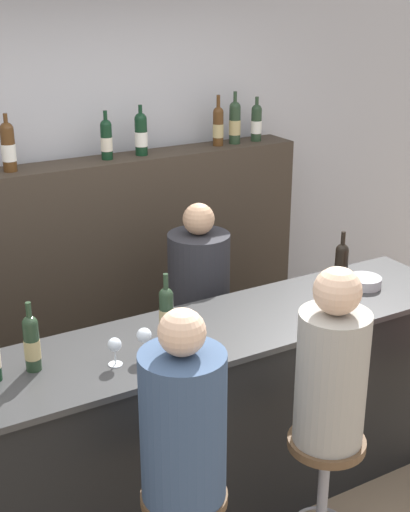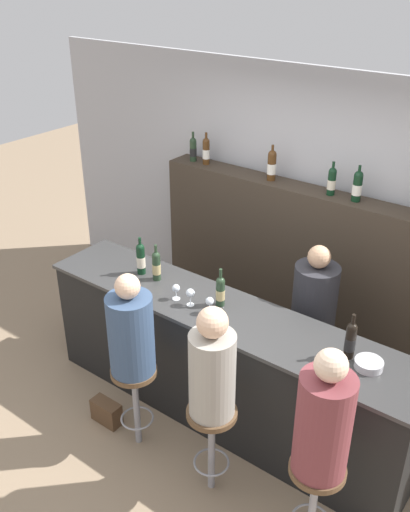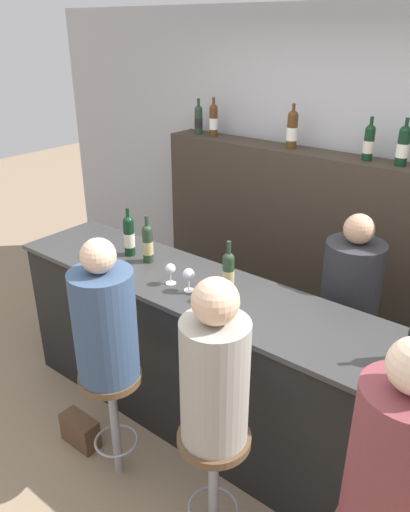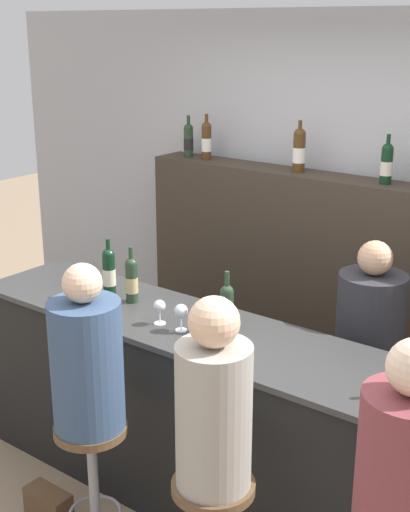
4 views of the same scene
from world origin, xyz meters
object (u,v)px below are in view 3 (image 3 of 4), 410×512
object	(u,v)px
wine_bottle_backbar_2	(292,129)
guest_seated_middle	(215,373)
wine_glass_0	(170,270)
handbag	(80,431)
wine_bottle_backbar_4	(403,145)
bar_stool_middle	(214,461)
bartender	(345,331)
bar_stool_left	(112,398)
wine_bottle_backbar_0	(199,119)
wine_bottle_backbar_3	(369,142)
wine_glass_2	(214,285)
guest_seated_right	(396,459)
wine_bottle_counter_0	(129,235)
wine_bottle_counter_1	(148,243)
wine_bottle_counter_2	(228,272)
wine_glass_1	(189,275)
wine_bottle_backbar_1	(214,120)
guest_seated_left	(105,320)

from	to	relation	value
wine_bottle_backbar_2	guest_seated_middle	distance (m)	2.19
wine_glass_0	handbag	bearing A→B (deg)	-119.70
wine_bottle_backbar_4	bar_stool_middle	distance (m)	2.27
bartender	bar_stool_left	bearing A→B (deg)	-121.79
wine_bottle_backbar_0	wine_glass_0	size ratio (longest dim) A/B	2.24
wine_bottle_backbar_3	handbag	size ratio (longest dim) A/B	1.12
wine_bottle_backbar_4	wine_glass_2	world-z (taller)	wine_bottle_backbar_4
wine_bottle_backbar_3	guest_seated_right	world-z (taller)	wine_bottle_backbar_3
bar_stool_left	wine_bottle_backbar_4	bearing A→B (deg)	68.57
bar_stool_middle	guest_seated_right	distance (m)	0.95
wine_bottle_counter_0	guest_seated_middle	bearing A→B (deg)	-28.87
wine_bottle_counter_1	wine_bottle_counter_2	world-z (taller)	wine_bottle_counter_1
wine_bottle_counter_0	wine_glass_1	size ratio (longest dim) A/B	2.34
wine_bottle_backbar_3	wine_bottle_backbar_1	bearing A→B (deg)	180.00
wine_glass_1	wine_glass_2	world-z (taller)	wine_glass_1
wine_bottle_counter_2	handbag	world-z (taller)	wine_bottle_counter_2
guest_seated_left	wine_glass_0	bearing A→B (deg)	94.10
wine_bottle_counter_1	bartender	bearing A→B (deg)	27.01
guest_seated_middle	handbag	bearing A→B (deg)	180.00
guest_seated_right	handbag	bearing A→B (deg)	180.00
wine_bottle_backbar_3	bartender	xyz separation A→B (m)	(0.26, -0.66, -1.06)
guest_seated_middle	handbag	distance (m)	1.45
wine_bottle_counter_1	wine_bottle_backbar_0	world-z (taller)	wine_bottle_backbar_0
wine_bottle_backbar_4	guest_seated_right	bearing A→B (deg)	-69.10
wine_bottle_counter_1	wine_glass_1	xyz separation A→B (m)	(0.46, -0.14, -0.03)
wine_bottle_backbar_1	guest_seated_left	bearing A→B (deg)	-67.72
guest_seated_middle	wine_bottle_counter_1	bearing A→B (deg)	147.39
wine_bottle_backbar_3	wine_glass_1	world-z (taller)	wine_bottle_backbar_3
wine_bottle_backbar_3	guest_seated_middle	distance (m)	2.05
wine_bottle_backbar_0	handbag	size ratio (longest dim) A/B	1.12
wine_bottle_backbar_4	bartender	size ratio (longest dim) A/B	0.21
wine_bottle_counter_0	wine_bottle_counter_2	bearing A→B (deg)	0.00
wine_glass_2	bartender	world-z (taller)	bartender
wine_bottle_backbar_2	bar_stool_middle	bearing A→B (deg)	-68.24
wine_glass_1	guest_seated_left	world-z (taller)	guest_seated_left
wine_bottle_counter_2	bar_stool_left	distance (m)	0.96
wine_glass_2	guest_seated_left	world-z (taller)	guest_seated_left
wine_bottle_backbar_0	guest_seated_left	distance (m)	2.26
wine_bottle_backbar_3	wine_glass_1	xyz separation A→B (m)	(-0.43, -1.39, -0.59)
wine_glass_2	handbag	bearing A→B (deg)	-139.25
wine_glass_1	wine_bottle_counter_0	bearing A→B (deg)	167.74
wine_bottle_backbar_2	bar_stool_middle	world-z (taller)	wine_bottle_backbar_2
bar_stool_left	bar_stool_middle	xyz separation A→B (m)	(0.72, 0.00, 0.00)
guest_seated_left	wine_bottle_backbar_2	bearing A→B (deg)	91.70
wine_glass_2	guest_seated_right	size ratio (longest dim) A/B	0.16
wine_bottle_counter_2	bar_stool_middle	world-z (taller)	wine_bottle_counter_2
wine_bottle_backbar_3	wine_bottle_backbar_4	size ratio (longest dim) A/B	0.95
guest_seated_right	guest_seated_middle	bearing A→B (deg)	-180.00
bar_stool_middle	handbag	bearing A→B (deg)	180.00
bar_stool_middle	wine_bottle_backbar_2	bearing A→B (deg)	111.76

